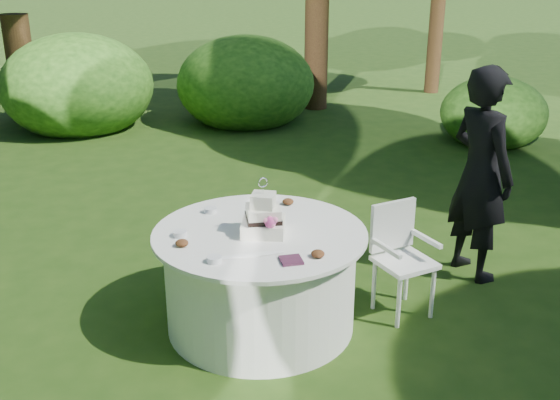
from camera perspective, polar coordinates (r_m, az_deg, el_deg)
The scene contains 9 objects.
ground at distance 5.09m, azimuth -1.67°, elevation -10.72°, with size 80.00×80.00×0.00m, color #203D10.
napkins at distance 4.28m, azimuth 0.98°, elevation -5.26°, with size 0.14×0.14×0.02m, color #481E36.
feather_plume at distance 4.37m, azimuth -2.64°, elevation -4.80°, with size 0.48×0.07×0.01m, color white.
guest at distance 5.75m, azimuth 17.07°, elevation 2.17°, with size 0.67×0.44×1.83m, color black.
table at distance 4.90m, azimuth -1.72°, elevation -6.84°, with size 1.56×1.56×0.77m.
cake at distance 4.66m, azimuth -1.45°, elevation -1.62°, with size 0.37×0.37×0.42m.
chair at distance 5.13m, azimuth 10.38°, elevation -4.29°, with size 0.48×0.48×0.88m.
votives at distance 4.69m, azimuth -6.85°, elevation -2.87°, with size 0.37×0.97×0.04m.
petal_cups at distance 4.68m, azimuth -1.46°, elevation -2.70°, with size 0.99×1.08×0.05m.
Camera 1 is at (-0.85, -4.26, 2.66)m, focal length 42.00 mm.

